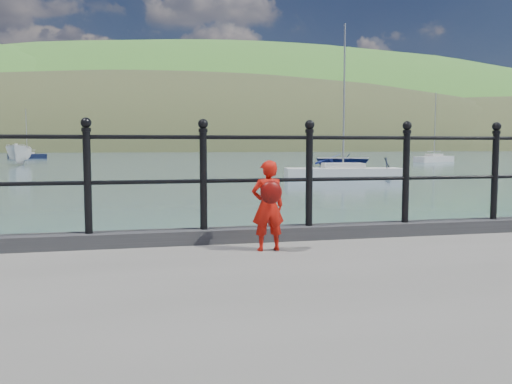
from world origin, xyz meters
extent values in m
plane|color=#2D4251|center=(0.00, 0.00, 0.00)|extent=(600.00, 600.00, 0.00)
cube|color=#28282B|center=(0.00, -0.15, 1.07)|extent=(60.00, 0.30, 0.15)
cylinder|color=black|center=(0.00, -0.15, 1.67)|extent=(18.00, 0.04, 0.04)
cylinder|color=black|center=(0.00, -0.15, 2.15)|extent=(18.00, 0.04, 0.04)
cylinder|color=black|center=(-1.80, -0.15, 1.67)|extent=(0.08, 0.08, 1.05)
sphere|color=black|center=(-1.80, -0.15, 2.29)|extent=(0.11, 0.11, 0.11)
cylinder|color=black|center=(-0.60, -0.15, 1.67)|extent=(0.08, 0.08, 1.05)
sphere|color=black|center=(-0.60, -0.15, 2.29)|extent=(0.11, 0.11, 0.11)
cylinder|color=black|center=(0.60, -0.15, 1.67)|extent=(0.08, 0.08, 1.05)
sphere|color=black|center=(0.60, -0.15, 2.29)|extent=(0.11, 0.11, 0.11)
cylinder|color=black|center=(1.80, -0.15, 1.67)|extent=(0.08, 0.08, 1.05)
sphere|color=black|center=(1.80, -0.15, 2.29)|extent=(0.11, 0.11, 0.11)
cylinder|color=black|center=(3.00, -0.15, 1.67)|extent=(0.08, 0.08, 1.05)
sphere|color=black|center=(3.00, -0.15, 2.29)|extent=(0.11, 0.11, 0.11)
ellipsoid|color=#333A21|center=(20.00, 195.00, -15.40)|extent=(400.00, 100.00, 88.00)
ellipsoid|color=#387026|center=(60.00, 255.00, -27.30)|extent=(600.00, 180.00, 156.00)
cube|color=silver|center=(-35.00, 181.00, 3.00)|extent=(9.00, 6.00, 6.00)
cube|color=#4C4744|center=(-35.00, 181.00, 7.00)|extent=(9.50, 6.50, 2.00)
cube|color=silver|center=(-12.00, 181.00, 3.00)|extent=(9.00, 6.00, 6.00)
cube|color=#4C4744|center=(-12.00, 181.00, 7.00)|extent=(9.50, 6.50, 2.00)
cube|color=silver|center=(18.00, 181.00, 3.00)|extent=(9.00, 6.00, 6.00)
cube|color=#4C4744|center=(18.00, 181.00, 7.00)|extent=(9.50, 6.50, 2.00)
cube|color=silver|center=(45.00, 181.00, 3.00)|extent=(9.00, 6.00, 6.00)
cube|color=#4C4744|center=(45.00, 181.00, 7.00)|extent=(9.50, 6.50, 2.00)
imported|color=red|center=(-0.03, -0.73, 1.46)|extent=(0.34, 0.22, 0.91)
ellipsoid|color=#C10C07|center=(-0.03, -0.86, 1.60)|extent=(0.22, 0.11, 0.23)
imported|color=navy|center=(18.95, 43.53, 0.61)|extent=(6.47, 7.16, 1.22)
imported|color=white|center=(-12.28, 52.96, 1.10)|extent=(2.24, 5.74, 2.20)
imported|color=black|center=(13.67, 23.82, 0.66)|extent=(3.29, 3.21, 1.32)
cube|color=silver|center=(34.77, 53.54, 0.25)|extent=(6.14, 3.89, 0.90)
cube|color=beige|center=(34.77, 53.54, 0.75)|extent=(2.38, 1.88, 0.50)
cylinder|color=#A5A5A8|center=(34.77, 53.54, 4.55)|extent=(0.10, 0.10, 7.70)
cylinder|color=#A5A5A8|center=(34.77, 53.54, 1.30)|extent=(2.49, 1.13, 0.06)
cube|color=silver|center=(10.96, 24.23, 0.25)|extent=(7.04, 2.92, 0.90)
cube|color=beige|center=(10.96, 24.23, 0.75)|extent=(2.57, 1.68, 0.50)
cylinder|color=#A5A5A8|center=(10.96, 24.23, 4.90)|extent=(0.10, 0.10, 8.41)
cylinder|color=#A5A5A8|center=(10.96, 24.23, 1.30)|extent=(3.05, 0.53, 0.06)
cube|color=black|center=(-16.76, 82.91, 0.25)|extent=(5.60, 3.70, 0.90)
cube|color=beige|center=(-16.76, 82.91, 0.75)|extent=(2.20, 1.83, 0.50)
cylinder|color=#A5A5A8|center=(-16.76, 82.91, 4.13)|extent=(0.10, 0.10, 6.85)
cylinder|color=#A5A5A8|center=(-16.76, 82.91, 1.30)|extent=(2.24, 1.04, 0.06)
camera|label=1|loc=(-1.37, -5.96, 2.06)|focal=38.00mm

